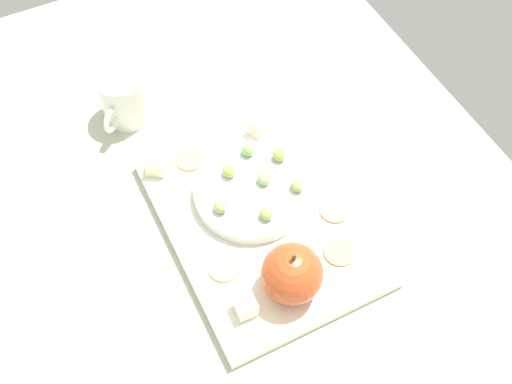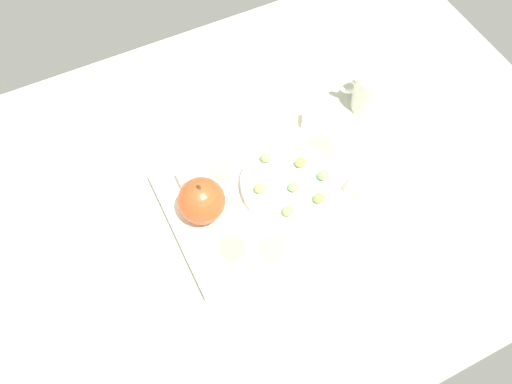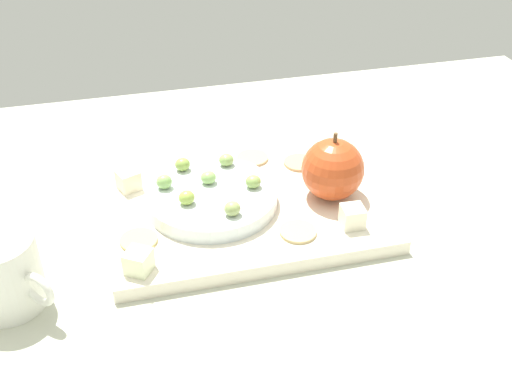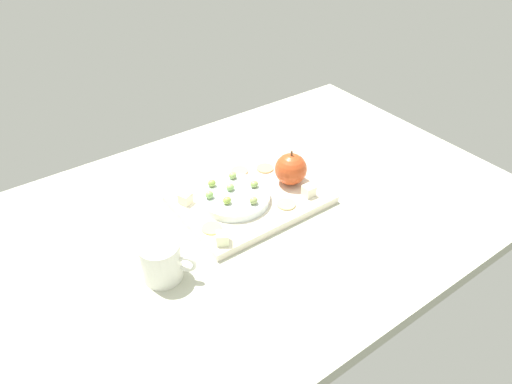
% 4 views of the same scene
% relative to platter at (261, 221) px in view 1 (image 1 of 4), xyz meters
% --- Properties ---
extents(table, '(1.22, 0.84, 0.03)m').
position_rel_platter_xyz_m(table, '(-0.01, 0.03, -0.03)').
color(table, '#B4B6A0').
rests_on(table, ground).
extents(platter, '(0.34, 0.25, 0.02)m').
position_rel_platter_xyz_m(platter, '(0.00, 0.00, 0.00)').
color(platter, silver).
rests_on(platter, table).
extents(serving_dish, '(0.17, 0.17, 0.02)m').
position_rel_platter_xyz_m(serving_dish, '(0.04, -0.00, 0.02)').
color(serving_dish, silver).
rests_on(serving_dish, platter).
extents(apple_whole, '(0.08, 0.08, 0.08)m').
position_rel_platter_xyz_m(apple_whole, '(-0.11, 0.01, 0.05)').
color(apple_whole, '#C0461F').
rests_on(apple_whole, platter).
extents(apple_stem, '(0.01, 0.00, 0.01)m').
position_rel_platter_xyz_m(apple_stem, '(-0.11, 0.01, 0.09)').
color(apple_stem, brown).
rests_on(apple_stem, apple_whole).
extents(cheese_cube_0, '(0.03, 0.03, 0.03)m').
position_rel_platter_xyz_m(cheese_cube_0, '(0.14, -0.07, 0.02)').
color(cheese_cube_0, '#F6E7C4').
rests_on(cheese_cube_0, platter).
extents(cheese_cube_1, '(0.04, 0.04, 0.03)m').
position_rel_platter_xyz_m(cheese_cube_1, '(0.14, 0.10, 0.02)').
color(cheese_cube_1, '#EDF4C6').
rests_on(cheese_cube_1, platter).
extents(cheese_cube_2, '(0.03, 0.03, 0.03)m').
position_rel_platter_xyz_m(cheese_cube_2, '(-0.12, 0.08, 0.02)').
color(cheese_cube_2, '#F1EACB').
rests_on(cheese_cube_2, platter).
extents(cracker_0, '(0.04, 0.04, 0.00)m').
position_rel_platter_xyz_m(cracker_0, '(-0.10, -0.07, 0.01)').
color(cracker_0, tan).
rests_on(cracker_0, platter).
extents(cracker_1, '(0.04, 0.04, 0.00)m').
position_rel_platter_xyz_m(cracker_1, '(-0.05, 0.08, 0.01)').
color(cracker_1, tan).
rests_on(cracker_1, platter).
extents(cracker_2, '(0.04, 0.04, 0.00)m').
position_rel_platter_xyz_m(cracker_2, '(-0.04, -0.10, 0.01)').
color(cracker_2, tan).
rests_on(cracker_2, platter).
extents(cracker_3, '(0.04, 0.04, 0.00)m').
position_rel_platter_xyz_m(cracker_3, '(0.14, 0.05, 0.01)').
color(cracker_3, tan).
rests_on(cracker_3, platter).
extents(grape_0, '(0.02, 0.02, 0.02)m').
position_rel_platter_xyz_m(grape_0, '(0.01, -0.06, 0.04)').
color(grape_0, '#8EAF5C').
rests_on(grape_0, serving_dish).
extents(grape_1, '(0.02, 0.02, 0.02)m').
position_rel_platter_xyz_m(grape_1, '(0.04, -0.02, 0.04)').
color(grape_1, '#8AB761').
rests_on(grape_1, serving_dish).
extents(grape_2, '(0.02, 0.02, 0.02)m').
position_rel_platter_xyz_m(grape_2, '(0.02, 0.05, 0.04)').
color(grape_2, '#97AA60').
rests_on(grape_2, serving_dish).
extents(grape_3, '(0.02, 0.02, 0.02)m').
position_rel_platter_xyz_m(grape_3, '(-0.01, -0.00, 0.04)').
color(grape_3, '#8BAD56').
rests_on(grape_3, serving_dish).
extents(grape_4, '(0.02, 0.02, 0.02)m').
position_rel_platter_xyz_m(grape_4, '(0.07, 0.01, 0.04)').
color(grape_4, '#98B64A').
rests_on(grape_4, serving_dish).
extents(grape_5, '(0.02, 0.02, 0.02)m').
position_rel_platter_xyz_m(grape_5, '(0.10, -0.03, 0.04)').
color(grape_5, '#88B760').
rests_on(grape_5, serving_dish).
extents(grape_6, '(0.02, 0.02, 0.02)m').
position_rel_platter_xyz_m(grape_6, '(0.07, -0.06, 0.04)').
color(grape_6, '#8CAB4A').
rests_on(grape_6, serving_dish).
extents(cup, '(0.09, 0.09, 0.08)m').
position_rel_platter_xyz_m(cup, '(0.28, 0.10, 0.03)').
color(cup, white).
rests_on(cup, table).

